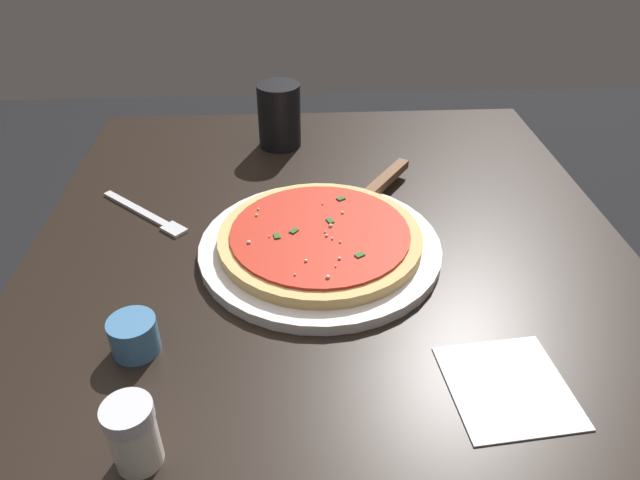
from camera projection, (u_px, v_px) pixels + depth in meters
restaurant_table at (328, 308)px, 0.93m from camera, size 0.85×0.90×0.74m
serving_plate at (320, 247)px, 0.81m from camera, size 0.33×0.33×0.02m
pizza at (320, 237)px, 0.80m from camera, size 0.28×0.28×0.02m
pizza_server at (375, 190)px, 0.91m from camera, size 0.16×0.20×0.01m
cup_tall_drink at (279, 116)px, 1.06m from camera, size 0.08×0.08×0.12m
cup_small_sauce at (134, 336)px, 0.64m from camera, size 0.05×0.05×0.04m
napkin_folded_right at (508, 386)px, 0.61m from camera, size 0.14×0.14×0.00m
fork at (148, 215)px, 0.88m from camera, size 0.15×0.14×0.00m
parmesan_shaker at (133, 434)px, 0.52m from camera, size 0.05×0.05×0.07m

